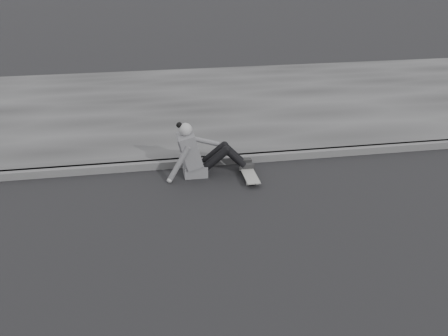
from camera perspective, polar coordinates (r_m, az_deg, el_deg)
The scene contains 5 objects.
ground at distance 6.68m, azimuth 20.43°, elevation -7.35°, with size 80.00×80.00×0.00m, color black.
curb at distance 8.70m, azimuth 12.41°, elevation 1.80°, with size 24.00×0.16×0.12m, color #4E4E4E.
sidewalk at distance 11.37m, azimuth 6.87°, elevation 7.73°, with size 24.00×6.00×0.12m, color #373737.
skateboard at distance 7.71m, azimuth 2.83°, elevation -0.61°, with size 0.20×0.78×0.09m.
seated_woman at distance 7.70m, azimuth -2.87°, elevation 1.71°, with size 1.38×0.46×0.88m.
Camera 1 is at (-3.19, -4.79, 3.40)m, focal length 40.00 mm.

